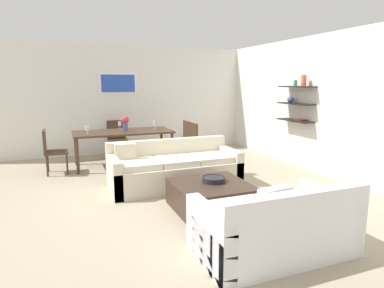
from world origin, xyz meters
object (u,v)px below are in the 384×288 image
object	(u,v)px
dining_chair_right_near	(189,140)
wine_glass_left_near	(87,128)
sofa_beige	(174,170)
centerpiece_vase	(125,122)
dining_chair_head	(117,136)
dining_chair_left_near	(51,149)
dining_chair_right_far	(183,137)
decorative_bowl	(214,179)
wine_glass_head	(120,124)
wine_glass_right_far	(155,123)
coffee_table	(211,196)
loveseat_white	(275,227)
dining_table	(123,134)

from	to	relation	value
dining_chair_right_near	wine_glass_left_near	distance (m)	2.22
sofa_beige	centerpiece_vase	world-z (taller)	centerpiece_vase
dining_chair_head	dining_chair_left_near	distance (m)	1.81
dining_chair_right_far	decorative_bowl	bearing A→B (deg)	-102.08
dining_chair_left_near	wine_glass_head	bearing A→B (deg)	23.46
wine_glass_right_far	wine_glass_left_near	bearing A→B (deg)	-171.08
wine_glass_head	centerpiece_vase	world-z (taller)	centerpiece_vase
sofa_beige	coffee_table	size ratio (longest dim) A/B	2.15
sofa_beige	dining_chair_right_near	world-z (taller)	dining_chair_right_near
dining_chair_right_near	dining_chair_right_far	bearing A→B (deg)	90.00
wine_glass_right_far	wine_glass_head	xyz separation A→B (m)	(-0.75, 0.30, -0.02)
decorative_bowl	wine_glass_right_far	distance (m)	3.15
sofa_beige	decorative_bowl	size ratio (longest dim) A/B	6.57
dining_chair_right_far	wine_glass_head	distance (m)	1.50
sofa_beige	wine_glass_left_near	size ratio (longest dim) A/B	13.48
dining_chair_left_near	wine_glass_head	world-z (taller)	wine_glass_head
dining_chair_right_near	wine_glass_head	distance (m)	1.62
centerpiece_vase	wine_glass_head	bearing A→B (deg)	96.62
wine_glass_right_far	wine_glass_head	distance (m)	0.80
dining_chair_left_near	sofa_beige	bearing A→B (deg)	-39.36
sofa_beige	dining_chair_right_far	bearing A→B (deg)	66.22
loveseat_white	wine_glass_left_near	world-z (taller)	wine_glass_left_near
dining_chair_right_far	wine_glass_head	world-z (taller)	wine_glass_head
sofa_beige	loveseat_white	bearing A→B (deg)	-84.41
dining_chair_right_far	wine_glass_left_near	bearing A→B (deg)	-171.43
wine_glass_right_far	dining_chair_right_near	bearing A→B (deg)	-25.33
dining_table	dining_chair_left_near	size ratio (longest dim) A/B	2.36
coffee_table	wine_glass_left_near	world-z (taller)	wine_glass_left_near
loveseat_white	sofa_beige	bearing A→B (deg)	95.59
wine_glass_head	decorative_bowl	bearing A→B (deg)	-77.50
wine_glass_head	sofa_beige	bearing A→B (deg)	-76.54
dining_chair_head	wine_glass_right_far	xyz separation A→B (m)	(0.75, -0.76, 0.38)
coffee_table	decorative_bowl	world-z (taller)	decorative_bowl
decorative_bowl	dining_chair_left_near	bearing A→B (deg)	128.29
dining_chair_head	dining_chair_left_near	world-z (taller)	same
dining_chair_head	wine_glass_left_near	distance (m)	1.30
dining_table	centerpiece_vase	xyz separation A→B (m)	(0.05, -0.01, 0.26)
centerpiece_vase	dining_chair_right_far	bearing A→B (deg)	9.25
dining_chair_left_near	dining_chair_right_near	size ratio (longest dim) A/B	1.00
wine_glass_head	dining_table	bearing A→B (deg)	-90.00
dining_chair_right_far	sofa_beige	bearing A→B (deg)	-113.78
loveseat_white	dining_chair_left_near	world-z (taller)	dining_chair_left_near
loveseat_white	dining_table	bearing A→B (deg)	100.15
decorative_bowl	wine_glass_head	bearing A→B (deg)	102.50
dining_chair_left_near	wine_glass_right_far	world-z (taller)	wine_glass_right_far
loveseat_white	coffee_table	xyz separation A→B (m)	(-0.10, 1.37, -0.10)
wine_glass_left_near	dining_chair_head	bearing A→B (deg)	53.18
dining_table	centerpiece_vase	distance (m)	0.26
dining_table	sofa_beige	bearing A→B (deg)	-73.66
loveseat_white	centerpiece_vase	bearing A→B (deg)	99.55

